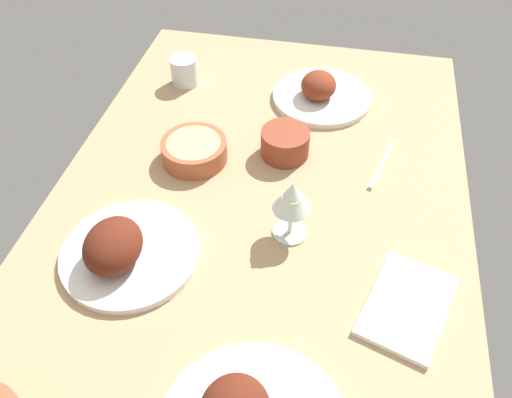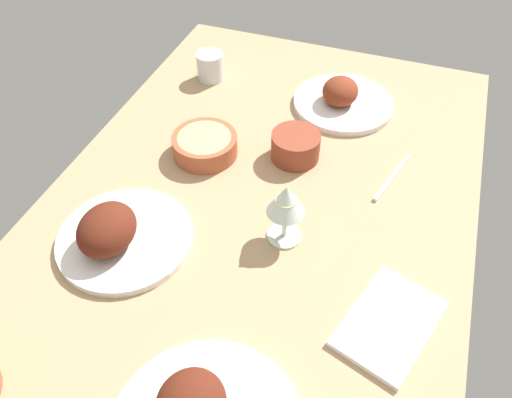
% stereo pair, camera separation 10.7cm
% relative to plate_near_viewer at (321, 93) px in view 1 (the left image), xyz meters
% --- Properties ---
extents(dining_table, '(1.40, 0.90, 0.04)m').
position_rel_plate_near_viewer_xyz_m(dining_table, '(-0.41, 0.09, -0.04)').
color(dining_table, tan).
rests_on(dining_table, ground).
extents(plate_near_viewer, '(0.26, 0.26, 0.08)m').
position_rel_plate_near_viewer_xyz_m(plate_near_viewer, '(0.00, 0.00, 0.00)').
color(plate_near_viewer, silver).
rests_on(plate_near_viewer, dining_table).
extents(plate_center_main, '(0.27, 0.27, 0.10)m').
position_rel_plate_near_viewer_xyz_m(plate_center_main, '(-0.61, 0.31, 0.01)').
color(plate_center_main, silver).
rests_on(plate_center_main, dining_table).
extents(bowl_pasta, '(0.15, 0.15, 0.05)m').
position_rel_plate_near_viewer_xyz_m(bowl_pasta, '(-0.29, 0.26, 0.00)').
color(bowl_pasta, '#A35133').
rests_on(bowl_pasta, dining_table).
extents(bowl_onions, '(0.11, 0.11, 0.06)m').
position_rel_plate_near_viewer_xyz_m(bowl_onions, '(-0.23, 0.06, 0.01)').
color(bowl_onions, brown).
rests_on(bowl_onions, dining_table).
extents(wine_glass, '(0.08, 0.08, 0.14)m').
position_rel_plate_near_viewer_xyz_m(wine_glass, '(-0.48, 0.01, 0.08)').
color(wine_glass, silver).
rests_on(wine_glass, dining_table).
extents(water_tumbler, '(0.07, 0.07, 0.08)m').
position_rel_plate_near_viewer_xyz_m(water_tumbler, '(0.01, 0.37, 0.02)').
color(water_tumbler, silver).
rests_on(water_tumbler, dining_table).
extents(folded_napkin, '(0.23, 0.19, 0.01)m').
position_rel_plate_near_viewer_xyz_m(folded_napkin, '(-0.61, -0.23, -0.02)').
color(folded_napkin, white).
rests_on(folded_napkin, dining_table).
extents(fork_loose, '(0.17, 0.06, 0.01)m').
position_rel_plate_near_viewer_xyz_m(fork_loose, '(-0.23, -0.17, -0.02)').
color(fork_loose, silver).
rests_on(fork_loose, dining_table).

